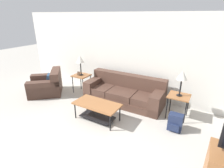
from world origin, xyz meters
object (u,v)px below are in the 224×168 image
(couch, at_px, (124,93))
(side_table_left, at_px, (81,77))
(armchair, at_px, (47,85))
(coffee_table, at_px, (97,108))
(table_lamp_left, at_px, (80,60))
(backpack, at_px, (175,123))
(side_table_right, at_px, (179,98))
(table_lamp_right, at_px, (182,76))

(couch, xyz_separation_m, side_table_left, (-1.58, -0.08, 0.26))
(armchair, bearing_deg, coffee_table, -11.26)
(armchair, relative_size, table_lamp_left, 2.18)
(couch, distance_m, backpack, 1.81)
(coffee_table, relative_size, backpack, 2.77)
(side_table_left, height_order, side_table_right, same)
(couch, relative_size, side_table_right, 3.84)
(table_lamp_right, bearing_deg, table_lamp_left, 180.00)
(couch, relative_size, backpack, 5.66)
(table_lamp_left, relative_size, backpack, 1.54)
(couch, relative_size, table_lamp_right, 3.67)
(side_table_right, height_order, table_lamp_left, table_lamp_left)
(coffee_table, bearing_deg, couch, 83.34)
(table_lamp_left, bearing_deg, coffee_table, -38.56)
(couch, distance_m, table_lamp_left, 1.80)
(table_lamp_left, bearing_deg, armchair, -145.56)
(armchair, height_order, side_table_right, armchair)
(side_table_left, xyz_separation_m, table_lamp_left, (-0.00, 0.00, 0.59))
(coffee_table, height_order, table_lamp_right, table_lamp_right)
(coffee_table, distance_m, table_lamp_right, 2.22)
(armchair, bearing_deg, couch, 16.30)
(backpack, bearing_deg, armchair, -179.19)
(couch, xyz_separation_m, table_lamp_right, (1.58, -0.08, 0.85))
(couch, relative_size, coffee_table, 2.05)
(coffee_table, height_order, table_lamp_left, table_lamp_left)
(side_table_left, bearing_deg, couch, 2.89)
(side_table_left, xyz_separation_m, table_lamp_right, (3.17, 0.00, 0.59))
(side_table_right, xyz_separation_m, backpack, (0.08, -0.61, -0.35))
(coffee_table, relative_size, side_table_right, 1.88)
(armchair, distance_m, coffee_table, 2.46)
(side_table_left, relative_size, backpack, 1.47)
(armchair, xyz_separation_m, coffee_table, (2.41, -0.48, 0.06))
(armchair, height_order, backpack, armchair)
(armchair, bearing_deg, side_table_right, 9.15)
(coffee_table, distance_m, backpack, 1.89)
(table_lamp_left, bearing_deg, backpack, -10.59)
(coffee_table, bearing_deg, backpack, 16.60)
(armchair, distance_m, backpack, 4.22)
(armchair, xyz_separation_m, table_lamp_left, (0.97, 0.67, 0.86))
(armchair, distance_m, side_table_left, 1.21)
(side_table_left, height_order, table_lamp_right, table_lamp_right)
(coffee_table, xyz_separation_m, table_lamp_left, (-1.44, 1.15, 0.80))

